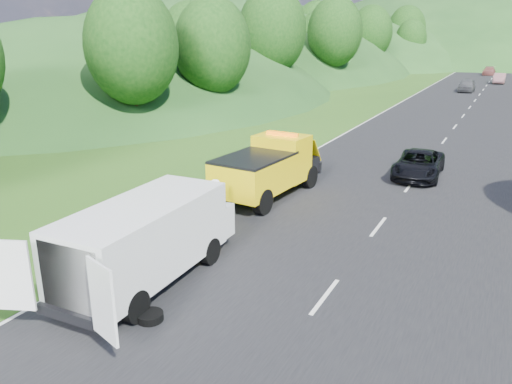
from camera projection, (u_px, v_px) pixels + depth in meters
The scene contains 14 objects.
ground at pixel (262, 251), 17.12m from camera, with size 320.00×320.00×0.00m, color #38661E.
road_surface at pixel (470, 107), 49.61m from camera, with size 14.00×200.00×0.02m, color black.
tree_line_left at pixel (328, 81), 76.16m from camera, with size 14.00×140.00×14.00m, color #295318, non-canonical shape.
tow_truck at pixel (269, 167), 22.48m from camera, with size 2.85×6.56×2.75m.
white_van at pixel (148, 237), 14.60m from camera, with size 3.88×7.16×2.51m.
woman at pixel (218, 226), 19.35m from camera, with size 0.67×0.49×1.85m, color white.
child at pixel (191, 250), 17.19m from camera, with size 0.48×0.37×0.99m, color tan.
worker at pixel (132, 296), 14.19m from camera, with size 1.02×0.59×1.58m, color black.
suitcase at pixel (183, 212), 20.01m from camera, with size 0.33×0.18×0.53m, color #524F3E.
spare_tire at pixel (150, 321), 12.97m from camera, with size 0.69×0.69×0.20m, color black.
passing_suv at pixel (417, 177), 25.83m from camera, with size 2.22×4.81×1.34m, color black.
dist_car_a at pixel (466, 92), 62.75m from camera, with size 1.83×4.56×1.55m, color #414245.
dist_car_b at pixel (499, 84), 72.72m from camera, with size 1.54×4.42×1.46m, color brown.
dist_car_c at pixel (488, 75), 86.92m from camera, with size 1.94×4.77×1.38m, color brown.
Camera 1 is at (7.04, -14.02, 7.15)m, focal length 35.00 mm.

